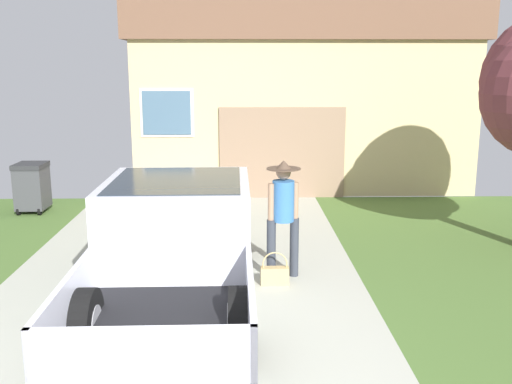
{
  "coord_description": "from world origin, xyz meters",
  "views": [
    {
      "loc": [
        0.87,
        -4.34,
        3.05
      ],
      "look_at": [
        1.06,
        3.42,
        1.36
      ],
      "focal_mm": 40.42,
      "sensor_mm": 36.0,
      "label": 1
    }
  ],
  "objects_px": {
    "pickup_truck": "(179,245)",
    "person_with_hat": "(283,209)",
    "handbag": "(275,274)",
    "house_with_garage": "(295,89)",
    "wheeled_trash_bin": "(32,186)"
  },
  "relations": [
    {
      "from": "pickup_truck",
      "to": "person_with_hat",
      "type": "xyz_separation_m",
      "value": [
        1.45,
        0.62,
        0.34
      ]
    },
    {
      "from": "pickup_truck",
      "to": "wheeled_trash_bin",
      "type": "distance_m",
      "value": 5.87
    },
    {
      "from": "pickup_truck",
      "to": "house_with_garage",
      "type": "bearing_deg",
      "value": 74.63
    },
    {
      "from": "pickup_truck",
      "to": "house_with_garage",
      "type": "xyz_separation_m",
      "value": [
        2.37,
        9.0,
        1.74
      ]
    },
    {
      "from": "person_with_hat",
      "to": "wheeled_trash_bin",
      "type": "height_order",
      "value": "person_with_hat"
    },
    {
      "from": "pickup_truck",
      "to": "person_with_hat",
      "type": "bearing_deg",
      "value": 22.51
    },
    {
      "from": "handbag",
      "to": "person_with_hat",
      "type": "bearing_deg",
      "value": 66.71
    },
    {
      "from": "wheeled_trash_bin",
      "to": "house_with_garage",
      "type": "bearing_deg",
      "value": 36.17
    },
    {
      "from": "person_with_hat",
      "to": "wheeled_trash_bin",
      "type": "bearing_deg",
      "value": -53.13
    },
    {
      "from": "person_with_hat",
      "to": "house_with_garage",
      "type": "xyz_separation_m",
      "value": [
        0.92,
        8.38,
        1.39
      ]
    },
    {
      "from": "person_with_hat",
      "to": "handbag",
      "type": "bearing_deg",
      "value": 52.01
    },
    {
      "from": "house_with_garage",
      "to": "wheeled_trash_bin",
      "type": "distance_m",
      "value": 7.64
    },
    {
      "from": "house_with_garage",
      "to": "handbag",
      "type": "bearing_deg",
      "value": -96.92
    },
    {
      "from": "pickup_truck",
      "to": "wheeled_trash_bin",
      "type": "relative_size",
      "value": 5.24
    },
    {
      "from": "handbag",
      "to": "pickup_truck",
      "type": "bearing_deg",
      "value": -166.64
    }
  ]
}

